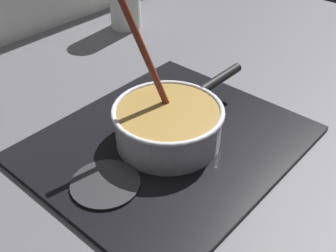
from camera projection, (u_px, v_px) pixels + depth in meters
The scene contains 5 objects.
ground at pixel (153, 199), 0.81m from camera, with size 2.40×1.60×0.04m, color #4C4C51.
hob_plate at pixel (168, 143), 0.91m from camera, with size 0.56×0.48×0.01m, color black.
burner_ring at pixel (168, 139), 0.90m from camera, with size 0.16×0.16×0.01m, color #592D0C.
spare_burner at pixel (105, 184), 0.80m from camera, with size 0.13×0.13×0.01m, color #262628.
cooking_pan at pixel (168, 123), 0.88m from camera, with size 0.37×0.24×0.31m.
Camera 1 is at (-0.41, -0.40, 0.58)m, focal length 44.71 mm.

